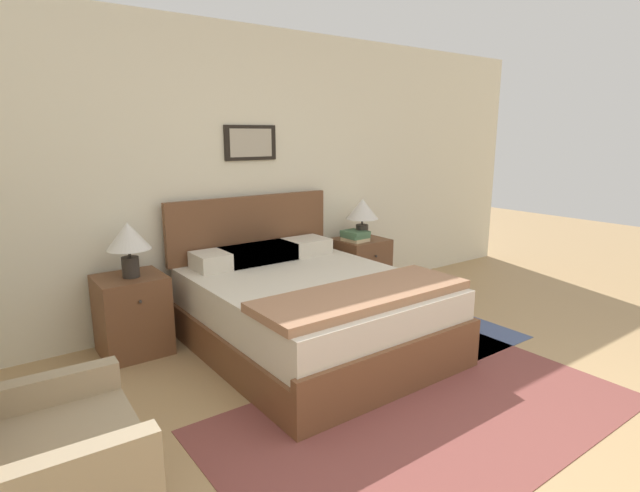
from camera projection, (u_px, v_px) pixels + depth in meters
name	position (u px, v px, depth m)	size (l,w,h in m)	color
wall_back	(236.00, 176.00, 4.50)	(7.67, 0.09, 2.60)	beige
area_rug_main	(428.00, 414.00, 3.03)	(2.64, 1.51, 0.01)	brown
area_rug_bedside	(442.00, 324.00, 4.48)	(0.76, 1.31, 0.01)	#47567F
bed	(309.00, 308.00, 3.94)	(1.60, 1.96, 1.12)	brown
armchair	(41.00, 473.00, 2.07)	(0.74, 0.83, 0.90)	#998466
nightstand_near_window	(132.00, 315.00, 3.84)	(0.49, 0.48, 0.62)	brown
nightstand_by_door	(360.00, 268.00, 5.18)	(0.49, 0.48, 0.62)	brown
table_lamp_near_window	(128.00, 239.00, 3.69)	(0.32, 0.32, 0.42)	#2D2823
table_lamp_by_door	(362.00, 211.00, 5.03)	(0.32, 0.32, 0.42)	#2D2823
book_thick_bottom	(355.00, 239.00, 5.01)	(0.21, 0.25, 0.04)	beige
book_hardcover_middle	(355.00, 236.00, 5.00)	(0.21, 0.23, 0.03)	#4C7551
book_novel_upper	(355.00, 233.00, 5.00)	(0.22, 0.26, 0.04)	#4C7551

